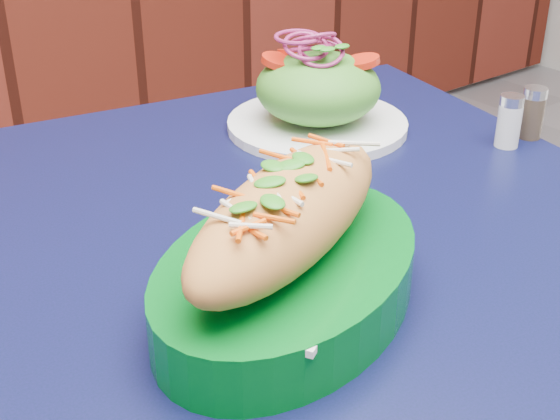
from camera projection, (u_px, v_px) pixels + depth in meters
cafe_table at (276, 305)px, 0.80m from camera, size 0.93×0.93×0.75m
banh_mi_basket at (288, 252)px, 0.63m from camera, size 0.34×0.29×0.13m
salad_plate at (318, 94)px, 0.98m from camera, size 0.23×0.23×0.13m
salt_shaker at (509, 121)px, 0.93m from camera, size 0.03×0.03×0.06m
pepper_shaker at (532, 113)px, 0.96m from camera, size 0.03×0.03×0.06m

